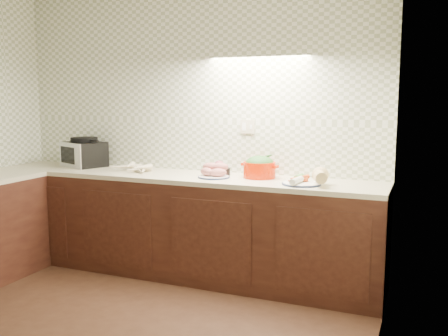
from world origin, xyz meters
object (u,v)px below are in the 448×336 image
at_px(toaster_oven, 84,153).
at_px(sweet_potato_plate, 214,172).
at_px(veg_plate, 311,178).
at_px(dutch_oven, 259,167).
at_px(parsnip_pile, 138,167).
at_px(onion_bowl, 221,170).

distance_m(toaster_oven, sweet_potato_plate, 1.48).
bearing_deg(veg_plate, dutch_oven, 160.92).
height_order(toaster_oven, sweet_potato_plate, toaster_oven).
bearing_deg(dutch_oven, parsnip_pile, -167.64).
height_order(sweet_potato_plate, onion_bowl, onion_bowl).
xyz_separation_m(parsnip_pile, veg_plate, (1.65, -0.13, 0.02)).
height_order(parsnip_pile, onion_bowl, onion_bowl).
distance_m(parsnip_pile, dutch_oven, 1.18).
height_order(onion_bowl, veg_plate, veg_plate).
height_order(toaster_oven, parsnip_pile, toaster_oven).
bearing_deg(veg_plate, toaster_oven, 175.33).
bearing_deg(veg_plate, parsnip_pile, 175.52).
height_order(parsnip_pile, sweet_potato_plate, sweet_potato_plate).
bearing_deg(onion_bowl, toaster_oven, 179.82).
bearing_deg(sweet_potato_plate, parsnip_pile, 173.22).
height_order(dutch_oven, veg_plate, dutch_oven).
xyz_separation_m(toaster_oven, dutch_oven, (1.83, -0.02, -0.04)).
bearing_deg(parsnip_pile, onion_bowl, 3.86).
distance_m(sweet_potato_plate, onion_bowl, 0.15).
relative_size(parsnip_pile, dutch_oven, 1.36).
bearing_deg(onion_bowl, veg_plate, -12.35).
distance_m(parsnip_pile, onion_bowl, 0.81).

